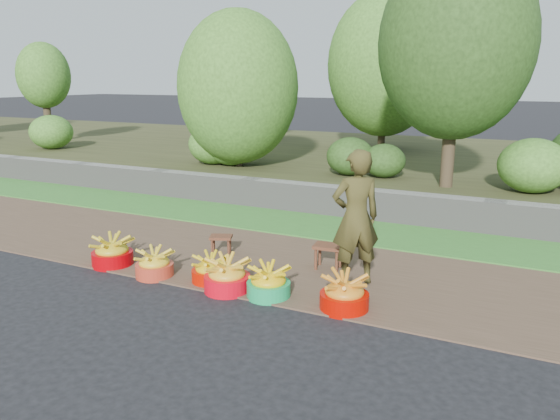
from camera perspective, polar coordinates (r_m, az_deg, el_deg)
The scene contains 14 objects.
ground_plane at distance 6.26m, azimuth -3.54°, elevation -9.43°, with size 120.00×120.00×0.00m, color black.
dirt_shoulder at distance 7.30m, azimuth 1.36°, elevation -5.92°, with size 80.00×2.50×0.02m, color brown.
grass_verge at distance 9.06m, azimuth 6.72°, elevation -2.02°, with size 80.00×1.50×0.04m, color #38792C.
retaining_wall at distance 9.78m, azimuth 8.44°, elevation 0.64°, with size 80.00×0.35×0.55m, color gray.
earth_bank at distance 14.45m, azimuth 14.51°, elevation 4.46°, with size 80.00×10.00×0.50m, color #393C1E.
basin_a at distance 7.65m, azimuth -17.13°, elevation -4.26°, with size 0.54×0.54×0.40m.
basin_b at distance 7.09m, azimuth -12.99°, elevation -5.58°, with size 0.48×0.48×0.36m.
basin_c at distance 6.77m, azimuth -7.24°, elevation -6.27°, with size 0.47×0.47×0.35m.
basin_d at distance 6.48m, azimuth -5.56°, elevation -6.93°, with size 0.54×0.54×0.41m.
basin_e at distance 6.29m, azimuth -1.20°, elevation -7.65°, with size 0.50×0.50×0.38m.
basin_f at distance 5.99m, azimuth 6.75°, elevation -8.75°, with size 0.53×0.53×0.40m.
stool_left at distance 7.74m, azimuth -6.19°, elevation -3.09°, with size 0.37×0.33×0.27m.
stool_right at distance 7.15m, azimuth 5.06°, elevation -4.14°, with size 0.39×0.32×0.32m.
vendor_woman at distance 6.54m, azimuth 7.92°, elevation -0.78°, with size 0.60×0.39×1.64m, color black.
Camera 1 is at (2.89, -4.99, 2.46)m, focal length 35.00 mm.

